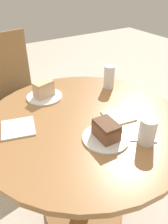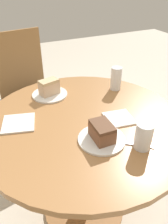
% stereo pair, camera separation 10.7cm
% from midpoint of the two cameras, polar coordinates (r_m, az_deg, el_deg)
% --- Properties ---
extents(ground_plane, '(8.00, 8.00, 0.00)m').
position_cam_midpoint_polar(ground_plane, '(1.65, -2.04, -23.63)').
color(ground_plane, beige).
extents(table, '(1.03, 1.03, 0.75)m').
position_cam_midpoint_polar(table, '(1.22, -2.56, -9.16)').
color(table, '#9E6B3D').
rests_on(table, ground_plane).
extents(chair, '(0.49, 0.49, 0.99)m').
position_cam_midpoint_polar(chair, '(1.88, -18.68, 3.74)').
color(chair, olive).
rests_on(chair, ground_plane).
extents(plate_near, '(0.21, 0.21, 0.01)m').
position_cam_midpoint_polar(plate_near, '(0.97, 2.73, -6.74)').
color(plate_near, silver).
rests_on(plate_near, table).
extents(plate_far, '(0.21, 0.21, 0.01)m').
position_cam_midpoint_polar(plate_far, '(1.31, -12.61, 3.90)').
color(plate_far, silver).
rests_on(plate_far, table).
extents(cake_slice_near, '(0.09, 0.12, 0.08)m').
position_cam_midpoint_polar(cake_slice_near, '(0.95, 2.80, -4.73)').
color(cake_slice_near, brown).
rests_on(cake_slice_near, plate_near).
extents(cake_slice_far, '(0.12, 0.09, 0.09)m').
position_cam_midpoint_polar(cake_slice_far, '(1.29, -12.87, 5.80)').
color(cake_slice_far, beige).
rests_on(cake_slice_far, plate_far).
extents(glass_lemonade, '(0.07, 0.07, 0.12)m').
position_cam_midpoint_polar(glass_lemonade, '(0.95, 13.09, -5.40)').
color(glass_lemonade, silver).
rests_on(glass_lemonade, table).
extents(glass_water, '(0.07, 0.07, 0.14)m').
position_cam_midpoint_polar(glass_water, '(1.37, 4.31, 8.76)').
color(glass_water, silver).
rests_on(glass_water, table).
extents(napkin_stack, '(0.19, 0.19, 0.01)m').
position_cam_midpoint_polar(napkin_stack, '(1.09, -19.57, -4.02)').
color(napkin_stack, silver).
rests_on(napkin_stack, table).
extents(fork, '(0.15, 0.13, 0.00)m').
position_cam_midpoint_polar(fork, '(0.98, 10.47, -7.28)').
color(fork, silver).
rests_on(fork, table).
extents(napkin_side, '(0.16, 0.16, 0.01)m').
position_cam_midpoint_polar(napkin_side, '(1.12, 6.25, -1.11)').
color(napkin_side, silver).
rests_on(napkin_side, table).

